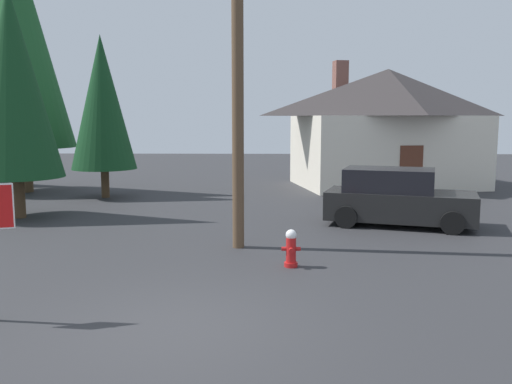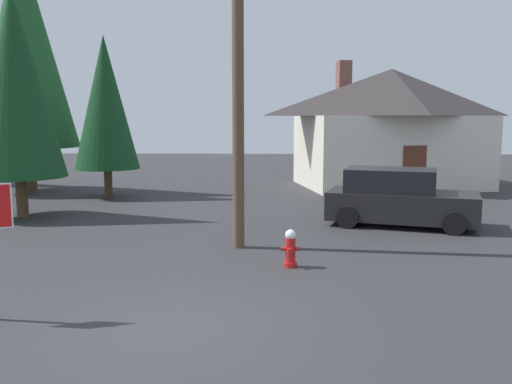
{
  "view_description": "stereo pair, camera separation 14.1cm",
  "coord_description": "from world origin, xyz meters",
  "views": [
    {
      "loc": [
        1.35,
        -7.94,
        3.12
      ],
      "look_at": [
        1.05,
        4.44,
        1.44
      ],
      "focal_mm": 38.29,
      "sensor_mm": 36.0,
      "label": 1
    },
    {
      "loc": [
        1.5,
        -7.93,
        3.12
      ],
      "look_at": [
        1.05,
        4.44,
        1.44
      ],
      "focal_mm": 38.29,
      "sensor_mm": 36.0,
      "label": 2
    }
  ],
  "objects": [
    {
      "name": "house",
      "position": [
        6.71,
        17.29,
        2.76
      ],
      "size": [
        9.33,
        7.17,
        5.73
      ],
      "color": "silver",
      "rests_on": "ground"
    },
    {
      "name": "ground_plane",
      "position": [
        0.0,
        0.0,
        -0.05
      ],
      "size": [
        80.0,
        80.0,
        0.1
      ],
      "primitive_type": "cube",
      "color": "#2D2D30"
    },
    {
      "name": "pine_tree_mid_left",
      "position": [
        -5.14,
        13.34,
        3.71
      ],
      "size": [
        2.52,
        2.52,
        6.31
      ],
      "color": "#4C3823",
      "rests_on": "ground"
    },
    {
      "name": "pine_tree_tall_left",
      "position": [
        -6.51,
        8.83,
        4.19
      ],
      "size": [
        2.85,
        2.85,
        7.13
      ],
      "color": "#4C3823",
      "rests_on": "ground"
    },
    {
      "name": "utility_pole",
      "position": [
        0.61,
        5.03,
        4.96
      ],
      "size": [
        1.6,
        0.28,
        9.55
      ],
      "color": "brown",
      "rests_on": "ground"
    },
    {
      "name": "parked_car",
      "position": [
        5.09,
        7.94,
        0.79
      ],
      "size": [
        4.56,
        2.96,
        1.66
      ],
      "color": "black",
      "rests_on": "ground"
    },
    {
      "name": "pine_tree_far_center",
      "position": [
        -8.97,
        14.83,
        6.21
      ],
      "size": [
        4.22,
        4.22,
        10.55
      ],
      "color": "#4C3823",
      "rests_on": "ground"
    },
    {
      "name": "fire_hydrant",
      "position": [
        1.82,
        3.31,
        0.39
      ],
      "size": [
        0.4,
        0.35,
        0.8
      ],
      "color": "red",
      "rests_on": "ground"
    }
  ]
}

